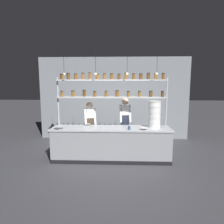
% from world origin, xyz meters
% --- Properties ---
extents(ground_plane, '(40.00, 40.00, 0.00)m').
position_xyz_m(ground_plane, '(0.00, 0.00, 0.00)').
color(ground_plane, '#3D3D42').
extents(back_wall, '(5.69, 0.12, 3.11)m').
position_xyz_m(back_wall, '(0.00, 2.26, 1.56)').
color(back_wall, gray).
rests_on(back_wall, ground_plane).
extents(prep_counter, '(3.29, 0.76, 0.92)m').
position_xyz_m(prep_counter, '(0.00, -0.00, 0.46)').
color(prep_counter, gray).
rests_on(prep_counter, ground_plane).
extents(spice_shelf_unit, '(3.18, 0.28, 2.44)m').
position_xyz_m(spice_shelf_unit, '(-0.00, 0.33, 1.96)').
color(spice_shelf_unit, '#ADAFB5').
rests_on(spice_shelf_unit, ground_plane).
extents(chef_left, '(0.41, 0.34, 1.59)m').
position_xyz_m(chef_left, '(-0.68, 0.59, 0.90)').
color(chef_left, black).
rests_on(chef_left, ground_plane).
extents(chef_center, '(0.38, 0.31, 1.70)m').
position_xyz_m(chef_center, '(0.40, 0.71, 0.98)').
color(chef_center, black).
rests_on(chef_center, ground_plane).
extents(container_stack, '(0.35, 0.35, 0.74)m').
position_xyz_m(container_stack, '(1.19, 0.07, 1.29)').
color(container_stack, white).
rests_on(container_stack, prep_counter).
extents(prep_bowl_near_left, '(0.26, 0.26, 0.07)m').
position_xyz_m(prep_bowl_near_left, '(-1.39, -0.24, 0.95)').
color(prep_bowl_near_left, '#B2B7BC').
rests_on(prep_bowl_near_left, prep_counter).
extents(prep_bowl_center_front, '(0.18, 0.18, 0.05)m').
position_xyz_m(prep_bowl_center_front, '(-0.70, 0.27, 0.94)').
color(prep_bowl_center_front, '#B2B7BC').
rests_on(prep_bowl_center_front, prep_counter).
extents(prep_bowl_center_back, '(0.22, 0.22, 0.06)m').
position_xyz_m(prep_bowl_center_back, '(0.89, -0.24, 0.95)').
color(prep_bowl_center_back, white).
rests_on(prep_bowl_center_back, prep_counter).
extents(serving_cup_front, '(0.07, 0.07, 0.09)m').
position_xyz_m(serving_cup_front, '(0.49, -0.21, 0.97)').
color(serving_cup_front, '#334C70').
rests_on(serving_cup_front, prep_counter).
extents(pendant_light_row, '(2.55, 0.07, 0.71)m').
position_xyz_m(pendant_light_row, '(-0.01, 0.00, 2.42)').
color(pendant_light_row, black).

